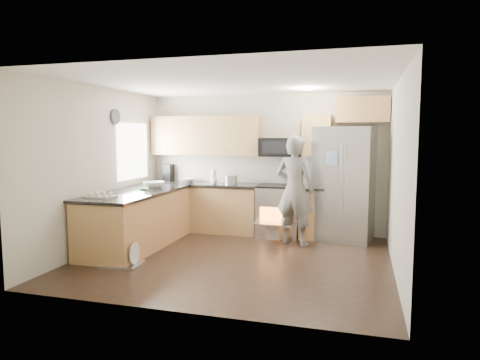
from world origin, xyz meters
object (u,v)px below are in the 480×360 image
(refrigerator, at_px, (344,184))
(dish_rack, at_px, (122,259))
(person, at_px, (295,190))
(stove_range, at_px, (279,199))

(refrigerator, bearing_deg, dish_rack, -130.50)
(refrigerator, distance_m, person, 0.97)
(person, xyz_separation_m, dish_rack, (-2.17, -1.85, -0.83))
(dish_rack, bearing_deg, stove_range, 53.44)
(dish_rack, bearing_deg, refrigerator, 39.50)
(person, bearing_deg, dish_rack, 55.93)
(stove_range, distance_m, refrigerator, 1.19)
(person, bearing_deg, stove_range, -40.95)
(refrigerator, bearing_deg, stove_range, -169.64)
(stove_range, bearing_deg, refrigerator, 0.36)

